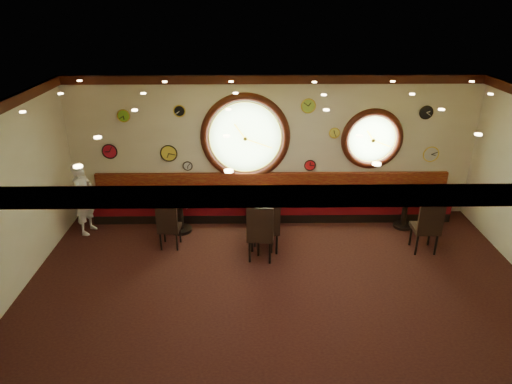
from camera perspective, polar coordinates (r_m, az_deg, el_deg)
name	(u,v)px	position (r m, az deg, el deg)	size (l,w,h in m)	color
floor	(279,288)	(8.21, 2.92, -11.90)	(9.00, 6.00, 0.00)	black
ceiling	(284,109)	(6.86, 3.48, 10.37)	(9.00, 6.00, 0.02)	gold
wall_back	(272,148)	(10.18, 2.06, 5.53)	(9.00, 0.02, 3.20)	beige
wall_front	(300,333)	(4.87, 5.58, -17.17)	(9.00, 0.02, 3.20)	beige
wall_left	(2,208)	(8.39, -29.20, -1.75)	(0.02, 6.00, 3.20)	beige
molding_back	(274,79)	(9.76, 2.21, 13.89)	(9.00, 0.10, 0.18)	black
molding_front	(307,196)	(4.10, 6.34, -0.52)	(9.00, 0.10, 0.18)	black
banquette_base	(272,214)	(10.49, 2.02, -2.75)	(8.00, 0.55, 0.20)	black
banquette_seat	(272,204)	(10.38, 2.04, -1.52)	(8.00, 0.55, 0.30)	#54070E
banquette_back	(272,184)	(10.42, 2.01, 0.99)	(8.00, 0.10, 0.55)	#5D070E
porthole_left_glass	(245,137)	(10.09, -1.34, 6.86)	(1.66, 1.66, 0.02)	#94BE72
porthole_left_frame	(245,137)	(10.07, -1.34, 6.83)	(1.98, 1.98, 0.18)	black
porthole_left_ring	(245,138)	(10.04, -1.35, 6.78)	(1.61, 1.61, 0.03)	yellow
porthole_right_glass	(372,139)	(10.46, 14.29, 6.45)	(1.10, 1.10, 0.02)	#94BE72
porthole_right_frame	(372,139)	(10.44, 14.31, 6.43)	(1.38, 1.38, 0.18)	black
porthole_right_ring	(372,139)	(10.42, 14.35, 6.38)	(1.09, 1.09, 0.03)	yellow
wall_clock_0	(308,106)	(9.95, 6.55, 10.65)	(0.30, 0.30, 0.03)	#92B839
wall_clock_1	(110,151)	(10.60, -17.82, 4.86)	(0.32, 0.32, 0.03)	red
wall_clock_2	(334,133)	(10.19, 9.77, 7.29)	(0.22, 0.22, 0.03)	#DDD749
wall_clock_3	(426,112)	(10.61, 20.49, 9.31)	(0.28, 0.28, 0.03)	black
wall_clock_4	(310,165)	(10.35, 6.76, 3.35)	(0.24, 0.24, 0.03)	red
wall_clock_5	(188,166)	(10.35, -8.53, 3.26)	(0.20, 0.20, 0.03)	silver
wall_clock_6	(169,153)	(10.32, -10.84, 4.78)	(0.36, 0.36, 0.03)	yellow
wall_clock_7	(179,111)	(10.01, -9.55, 9.96)	(0.24, 0.24, 0.03)	black
wall_clock_8	(431,154)	(10.95, 21.01, 4.45)	(0.34, 0.34, 0.03)	silver
wall_clock_9	(124,116)	(10.28, -16.22, 9.14)	(0.26, 0.26, 0.03)	#6EB323
table_a	(180,210)	(9.88, -9.50, -2.19)	(0.94, 0.94, 0.81)	black
table_b	(261,209)	(9.69, 0.62, -2.12)	(0.86, 0.86, 0.88)	black
table_c	(260,212)	(9.81, 0.52, -2.55)	(0.68, 0.68, 0.69)	black
table_d	(405,208)	(10.45, 18.14, -1.93)	(0.75, 0.75, 0.73)	black
chair_a	(168,223)	(9.23, -10.91, -3.87)	(0.44, 0.44, 0.62)	black
chair_b	(267,224)	(8.88, 1.37, -4.02)	(0.55, 0.55, 0.70)	black
chair_c	(260,229)	(8.62, 0.55, -4.70)	(0.55, 0.55, 0.73)	black
chair_d	(428,223)	(9.49, 20.72, -3.64)	(0.49, 0.49, 0.72)	black
condiment_a_salt	(175,193)	(9.83, -10.04, -0.10)	(0.04, 0.04, 0.10)	#B7B7BC
condiment_b_salt	(257,192)	(9.53, 0.13, -0.05)	(0.04, 0.04, 0.11)	silver
condiment_c_salt	(255,198)	(9.73, -0.08, -0.77)	(0.04, 0.04, 0.10)	silver
condiment_d_salt	(400,194)	(10.33, 17.59, -0.19)	(0.04, 0.04, 0.11)	silver
condiment_a_pepper	(182,195)	(9.70, -9.27, -0.41)	(0.03, 0.03, 0.09)	silver
condiment_b_pepper	(264,193)	(9.49, 1.01, -0.19)	(0.04, 0.04, 0.11)	silver
condiment_c_pepper	(263,200)	(9.68, 0.93, -0.95)	(0.03, 0.03, 0.09)	silver
condiment_d_pepper	(407,195)	(10.30, 18.31, -0.37)	(0.04, 0.04, 0.11)	silver
condiment_a_bottle	(184,192)	(9.74, -9.02, -0.04)	(0.05, 0.05, 0.17)	gold
condiment_b_bottle	(264,189)	(9.66, 0.99, 0.39)	(0.04, 0.04, 0.14)	gold
condiment_c_bottle	(266,196)	(9.76, 1.25, -0.46)	(0.06, 0.06, 0.18)	gold
condiment_d_bottle	(410,191)	(10.44, 18.68, 0.09)	(0.05, 0.05, 0.17)	gold
waiter	(84,198)	(10.26, -20.68, -0.74)	(0.58, 0.38, 1.59)	white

